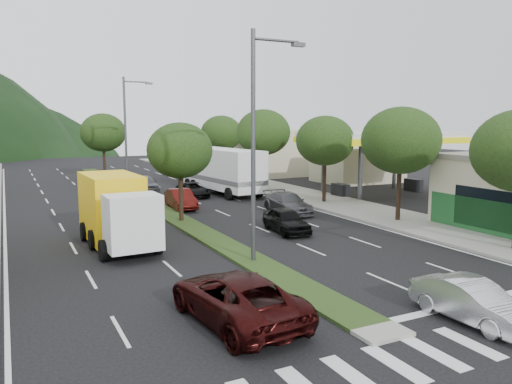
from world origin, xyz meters
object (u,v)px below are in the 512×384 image
tree_med_near (180,151)px  streetlight_mid (128,128)px  tree_r_e (221,133)px  car_queue_c (181,199)px  streetlight_near (257,136)px  car_queue_d (193,190)px  sedan_silver (472,301)px  tree_r_c (325,141)px  tree_med_far (103,133)px  car_queue_f (182,169)px  car_queue_a (286,220)px  car_queue_e (145,183)px  tree_r_b (401,141)px  motorhome (222,170)px  box_truck (116,213)px  car_queue_b (288,203)px  suv_maroon (236,297)px  tree_r_d (263,132)px

tree_med_near → streetlight_mid: (0.21, 15.00, 1.16)m
tree_r_e → car_queue_c: bearing=-121.2°
streetlight_near → car_queue_d: 20.65m
sedan_silver → streetlight_near: bearing=106.2°
tree_r_c → sedan_silver: (-8.88, -20.96, -4.09)m
streetlight_near → sedan_silver: streetlight_near is taller
tree_med_far → car_queue_f: 9.62m
tree_r_e → streetlight_near: size_ratio=0.67×
car_queue_a → car_queue_e: (-2.88, 20.00, 0.04)m
streetlight_mid → sedan_silver: size_ratio=2.50×
tree_r_b → motorhome: bearing=106.2°
streetlight_near → box_truck: bearing=129.9°
car_queue_a → motorhome: (2.82, 15.84, 1.37)m
streetlight_near → box_truck: (-4.95, 5.91, -3.92)m
tree_r_b → tree_med_near: bearing=153.4°
car_queue_b → car_queue_c: size_ratio=1.14×
tree_med_near → car_queue_a: size_ratio=1.49×
car_queue_b → car_queue_c: (-5.91, 5.00, -0.00)m
sedan_silver → car_queue_c: size_ratio=0.95×
streetlight_near → car_queue_e: (1.29, 24.64, -4.86)m
streetlight_mid → car_queue_c: size_ratio=2.36×
suv_maroon → tree_r_e: bearing=-117.2°
tree_med_far → car_queue_f: (8.62, -0.30, -4.28)m
streetlight_near → motorhome: streetlight_near is taller
tree_r_b → tree_med_far: tree_r_b is taller
tree_r_c → sedan_silver: tree_r_c is taller
tree_r_d → tree_r_b: bearing=-90.0°
tree_r_c → car_queue_b: 6.56m
sedan_silver → streetlight_mid: bearing=93.1°
tree_med_far → streetlight_near: bearing=-89.7°
streetlight_mid → box_truck: 20.11m
car_queue_b → car_queue_d: 10.50m
tree_med_near → streetlight_near: streetlight_near is taller
suv_maroon → car_queue_d: 26.39m
streetlight_near → suv_maroon: bearing=-122.6°
tree_r_c → car_queue_d: (-7.79, 7.64, -4.15)m
tree_r_c → streetlight_near: size_ratio=0.65×
car_queue_a → car_queue_d: 15.00m
car_queue_b → car_queue_f: size_ratio=0.96×
car_queue_b → tree_r_c: bearing=31.6°
streetlight_near → car_queue_f: 37.00m
tree_med_near → car_queue_a: 7.87m
suv_maroon → car_queue_f: 43.04m
car_queue_a → car_queue_c: 10.41m
tree_r_c → car_queue_f: tree_r_c is taller
sedan_silver → suv_maroon: 7.32m
tree_r_e → car_queue_f: tree_r_e is taller
box_truck → sedan_silver: bearing=115.4°
car_queue_d → car_queue_e: 5.69m
car_queue_f → box_truck: 32.66m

